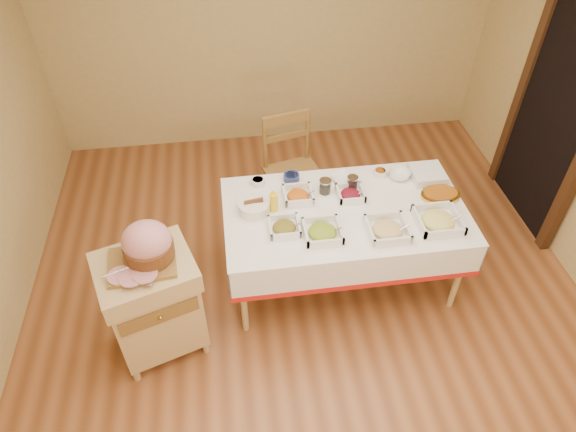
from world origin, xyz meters
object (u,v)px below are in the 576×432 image
Objects in this scene: dining_table at (344,225)px; plate_stack at (427,174)px; preserve_jar_right at (352,183)px; brass_platter at (440,194)px; ham_on_board at (146,246)px; butcher_cart at (153,301)px; bread_basket at (254,207)px; preserve_jar_left at (325,187)px; dining_chair at (293,171)px; mustard_bottle at (274,201)px.

dining_table is 7.14× the size of plate_stack.
plate_stack is (0.73, 0.28, 0.20)m from dining_table.
preserve_jar_right is 0.36× the size of brass_platter.
ham_on_board is 1.65m from preserve_jar_right.
butcher_cart is 1.96× the size of ham_on_board.
ham_on_board is 1.46× the size of brass_platter.
preserve_jar_right is 0.44× the size of plate_stack.
preserve_jar_right reaches higher than bread_basket.
dining_chair is at bearing 105.65° from preserve_jar_left.
preserve_jar_right is at bearing 66.16° from dining_table.
mustard_bottle is at bearing 178.90° from brass_platter.
dining_table is at bearing -6.71° from bread_basket.
dining_chair is 0.74m from preserve_jar_right.
mustard_bottle is at bearing 171.91° from dining_table.
preserve_jar_left is at bearing 168.87° from brass_platter.
preserve_jar_right is at bearing -55.78° from dining_chair.
ham_on_board is at bearing -167.61° from brass_platter.
preserve_jar_right is 0.47× the size of bread_basket.
dining_chair reaches higher than mustard_bottle.
plate_stack is (2.17, 0.74, 0.30)m from butcher_cart.
butcher_cart is 1.72m from preserve_jar_right.
dining_table is 9.49× the size of mustard_bottle.
dining_table is 1.51m from ham_on_board.
butcher_cart is 7.92× the size of preserve_jar_right.
brass_platter is at bearing -1.10° from mustard_bottle.
ham_on_board is 2.34× the size of mustard_bottle.
dining_table is at bearing -158.93° from plate_stack.
bread_basket reaches higher than dining_table.
ham_on_board is at bearing -163.14° from dining_table.
mustard_bottle is 0.81× the size of bread_basket.
preserve_jar_left is 0.62× the size of mustard_bottle.
plate_stack is 0.83× the size of brass_platter.
preserve_jar_left is 0.22m from preserve_jar_right.
butcher_cart reaches higher than brass_platter.
mustard_bottle reaches higher than plate_stack.
bread_basket is (-0.40, -0.73, 0.27)m from dining_chair.
mustard_bottle is (-0.25, -0.73, 0.31)m from dining_chair.
dining_chair is 1.31m from brass_platter.
preserve_jar_right is (0.22, 0.02, -0.00)m from preserve_jar_left.
butcher_cart is at bearing -166.97° from brass_platter.
butcher_cart is at bearing -141.95° from ham_on_board.
plate_stack is (1.01, -0.53, 0.26)m from dining_chair.
brass_platter is (0.76, 0.05, 0.18)m from dining_table.
bread_basket reaches higher than brass_platter.
mustard_bottle is (-0.42, -0.15, 0.03)m from preserve_jar_left.
ham_on_board is 1.89× the size of bread_basket.
ham_on_board is 2.21m from brass_platter.
dining_chair is 3.37× the size of brass_platter.
butcher_cart is 7.39× the size of preserve_jar_left.
brass_platter is (1.44, -0.03, -0.03)m from bread_basket.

